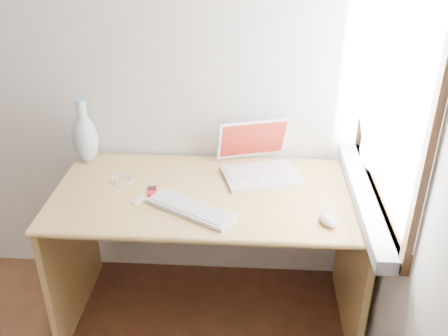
# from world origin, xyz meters

# --- Properties ---
(back_wall) EXTENTS (3.50, 0.04, 2.60)m
(back_wall) POSITION_xyz_m (0.00, 1.75, 1.30)
(back_wall) COLOR white
(back_wall) RESTS_ON floor
(window) EXTENTS (0.11, 0.99, 1.10)m
(window) POSITION_xyz_m (1.72, 1.30, 1.28)
(window) COLOR white
(window) RESTS_ON right_wall
(desk) EXTENTS (1.40, 0.70, 0.74)m
(desk) POSITION_xyz_m (1.01, 1.46, 0.53)
(desk) COLOR tan
(desk) RESTS_ON floor
(laptop) EXTENTS (0.40, 0.38, 0.24)m
(laptop) POSITION_xyz_m (1.25, 1.57, 0.80)
(laptop) COLOR white
(laptop) RESTS_ON desk
(external_keyboard) EXTENTS (0.41, 0.31, 0.02)m
(external_keyboard) POSITION_xyz_m (0.95, 1.21, 0.75)
(external_keyboard) COLOR white
(external_keyboard) RESTS_ON desk
(mouse) EXTENTS (0.10, 0.12, 0.04)m
(mouse) POSITION_xyz_m (1.52, 1.15, 0.76)
(mouse) COLOR white
(mouse) RESTS_ON desk
(ipod) EXTENTS (0.05, 0.09, 0.01)m
(ipod) POSITION_xyz_m (0.76, 1.36, 0.75)
(ipod) COLOR #AD0C15
(ipod) RESTS_ON desk
(cable_coil) EXTENTS (0.15, 0.15, 0.01)m
(cable_coil) POSITION_xyz_m (0.60, 1.45, 0.74)
(cable_coil) COLOR white
(cable_coil) RESTS_ON desk
(remote) EXTENTS (0.06, 0.09, 0.01)m
(remote) POSITION_xyz_m (0.71, 1.28, 0.75)
(remote) COLOR white
(remote) RESTS_ON desk
(vase) EXTENTS (0.13, 0.13, 0.33)m
(vase) POSITION_xyz_m (0.38, 1.64, 0.87)
(vase) COLOR silver
(vase) RESTS_ON desk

